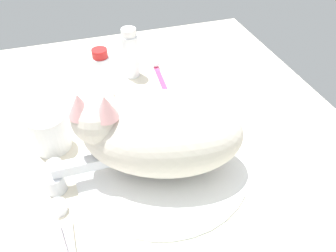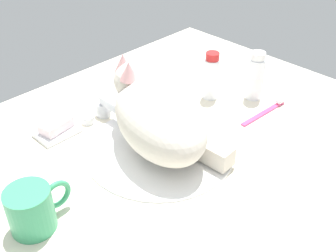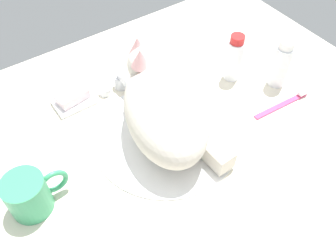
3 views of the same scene
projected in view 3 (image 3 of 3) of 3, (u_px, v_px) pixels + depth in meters
ground_plane at (166, 140)px, 79.46cm from camera, size 110.00×82.50×3.00cm
sink_basin at (166, 135)px, 78.00cm from camera, size 31.33×31.33×0.83cm
faucet at (125, 83)px, 85.60cm from camera, size 11.93×11.59×5.46cm
cat at (165, 106)px, 72.82cm from camera, size 24.46×31.06×16.49cm
coffee_mug at (29, 194)px, 64.55cm from camera, size 11.56×7.62×8.00cm
rinse_cup at (159, 58)px, 89.61cm from camera, size 7.03×7.03×7.44cm
soap_dish at (74, 101)px, 84.21cm from camera, size 9.00×6.40×1.20cm
soap_bar at (72, 96)px, 82.88cm from camera, size 7.52×5.10×2.29cm
toothpaste_bottle at (234, 59)px, 86.30cm from camera, size 3.93×3.93×12.16cm
mouthwash_bottle at (281, 65)px, 84.82cm from camera, size 4.14×4.14×12.33cm
toothbrush at (284, 103)px, 84.03cm from camera, size 15.18×2.27×1.60cm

